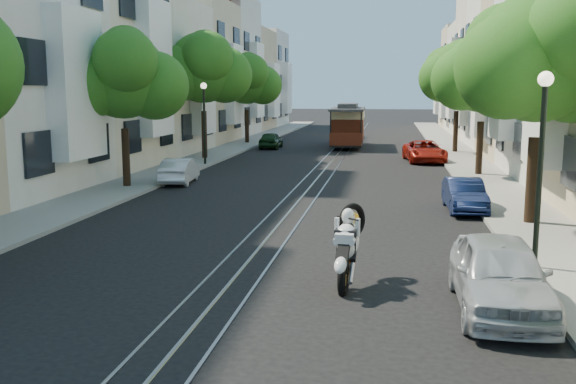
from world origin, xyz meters
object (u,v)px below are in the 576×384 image
at_px(parked_car_w_mid, 180,171).
at_px(parked_car_w_far, 271,140).
at_px(tree_w_c, 204,69).
at_px(parked_car_e_far, 425,151).
at_px(parked_car_e_mid, 464,195).
at_px(lamp_west, 204,111).
at_px(tree_e_b, 541,60).
at_px(sportbike_rider, 347,243).
at_px(parked_car_e_near, 500,274).
at_px(tree_w_b, 124,77).
at_px(lamp_east, 542,141).
at_px(cable_car, 348,124).
at_px(tree_e_c, 484,74).
at_px(tree_e_d, 459,74).
at_px(tree_w_d, 247,81).

bearing_deg(parked_car_w_mid, parked_car_w_far, -98.94).
xyz_separation_m(tree_w_c, parked_car_e_far, (12.21, 0.78, -4.48)).
bearing_deg(parked_car_e_mid, lamp_west, 135.23).
height_order(tree_e_b, parked_car_w_far, tree_e_b).
height_order(sportbike_rider, parked_car_e_near, sportbike_rider).
bearing_deg(tree_w_b, lamp_east, -36.58).
relative_size(sportbike_rider, parked_car_w_far, 0.62).
bearing_deg(parked_car_e_far, parked_car_e_near, -96.42).
distance_m(lamp_west, cable_car, 14.14).
height_order(tree_e_b, tree_e_c, tree_e_b).
relative_size(cable_car, parked_car_e_mid, 2.23).
relative_size(tree_w_b, lamp_east, 1.51).
bearing_deg(tree_e_d, tree_w_c, -157.38).
bearing_deg(parked_car_e_mid, parked_car_w_mid, 155.05).
bearing_deg(parked_car_e_near, tree_e_c, 83.54).
bearing_deg(tree_e_b, tree_e_c, 90.00).
relative_size(tree_e_c, parked_car_e_far, 1.53).
bearing_deg(parked_car_w_far, parked_car_e_near, 106.48).
bearing_deg(parked_car_e_near, tree_w_d, 109.59).
relative_size(tree_e_d, parked_car_w_mid, 2.12).
relative_size(lamp_west, parked_car_e_mid, 1.30).
bearing_deg(parked_car_e_far, lamp_east, -93.35).
bearing_deg(tree_e_c, lamp_east, -93.44).
xyz_separation_m(lamp_west, parked_car_e_far, (11.37, 3.76, -2.25)).
distance_m(tree_e_c, tree_w_d, 21.53).
distance_m(tree_e_b, parked_car_e_mid, 5.00).
xyz_separation_m(tree_e_c, parked_car_w_mid, (-12.86, -4.19, -4.07)).
bearing_deg(parked_car_e_near, lamp_west, 119.07).
bearing_deg(cable_car, sportbike_rider, -87.55).
distance_m(parked_car_e_far, parked_car_w_mid, 14.60).
bearing_deg(tree_e_c, parked_car_w_far, 133.58).
distance_m(tree_w_c, parked_car_e_far, 13.03).
bearing_deg(parked_car_w_mid, parked_car_e_mid, 151.17).
bearing_deg(parked_car_e_far, tree_w_c, 177.08).
bearing_deg(tree_w_c, parked_car_e_far, 3.67).
height_order(tree_e_c, lamp_west, tree_e_c).
bearing_deg(parked_car_w_far, lamp_west, 80.81).
bearing_deg(lamp_east, tree_w_c, 122.65).
xyz_separation_m(lamp_east, cable_car, (-6.01, 30.45, -1.23)).
bearing_deg(tree_w_b, tree_e_d, 49.73).
bearing_deg(parked_car_w_far, parked_car_e_far, 143.95).
distance_m(tree_e_b, tree_w_d, 30.60).
height_order(parked_car_e_near, parked_car_w_mid, parked_car_e_near).
bearing_deg(tree_w_b, parked_car_w_mid, 49.65).
bearing_deg(tree_e_d, tree_w_d, 160.85).
distance_m(tree_w_b, lamp_west, 8.22).
relative_size(tree_e_c, parked_car_e_near, 1.67).
xyz_separation_m(tree_w_b, tree_w_c, (0.00, 11.00, 0.67)).
height_order(parked_car_w_mid, parked_car_w_far, parked_car_w_far).
relative_size(parked_car_e_near, parked_car_w_mid, 1.20).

